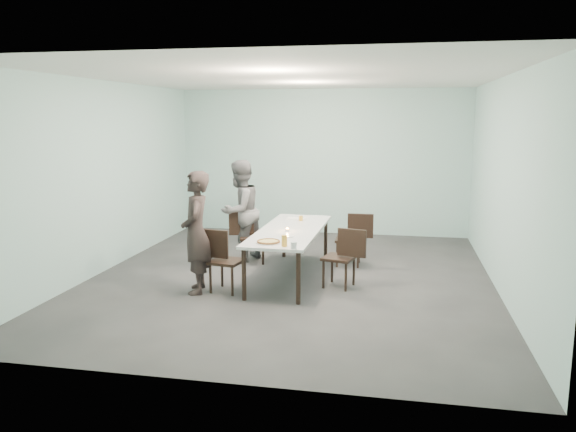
% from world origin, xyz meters
% --- Properties ---
extents(ground, '(7.00, 7.00, 0.00)m').
position_xyz_m(ground, '(0.00, 0.00, 0.00)').
color(ground, '#333335').
rests_on(ground, ground).
extents(room_shell, '(6.02, 7.02, 3.01)m').
position_xyz_m(room_shell, '(0.00, 0.00, 2.03)').
color(room_shell, '#ABD8D5').
rests_on(room_shell, ground).
extents(table, '(0.95, 2.62, 0.75)m').
position_xyz_m(table, '(-0.02, 0.06, 0.69)').
color(table, white).
rests_on(table, ground).
extents(chair_near_left, '(0.64, 0.49, 0.87)m').
position_xyz_m(chair_near_left, '(-0.84, -0.80, 0.50)').
color(chair_near_left, black).
rests_on(chair_near_left, ground).
extents(chair_far_left, '(0.65, 0.50, 0.87)m').
position_xyz_m(chair_far_left, '(-0.89, 0.81, 0.50)').
color(chair_far_left, black).
rests_on(chair_far_left, ground).
extents(chair_near_right, '(0.65, 0.51, 0.87)m').
position_xyz_m(chair_near_right, '(0.85, -0.32, 0.50)').
color(chair_near_right, black).
rests_on(chair_near_right, ground).
extents(chair_far_right, '(0.61, 0.43, 0.87)m').
position_xyz_m(chair_far_right, '(0.88, 0.95, 0.50)').
color(chair_far_right, black).
rests_on(chair_far_right, ground).
extents(diner_near, '(0.57, 0.71, 1.71)m').
position_xyz_m(diner_near, '(-1.16, -0.92, 0.85)').
color(diner_near, black).
rests_on(diner_near, ground).
extents(diner_far, '(0.93, 1.03, 1.72)m').
position_xyz_m(diner_far, '(-1.05, 0.90, 0.86)').
color(diner_far, slate).
rests_on(diner_far, ground).
extents(pizza, '(0.34, 0.34, 0.04)m').
position_xyz_m(pizza, '(-0.13, -0.93, 0.77)').
color(pizza, white).
rests_on(pizza, table).
extents(side_plate, '(0.18, 0.18, 0.01)m').
position_xyz_m(side_plate, '(0.05, -0.48, 0.76)').
color(side_plate, white).
rests_on(side_plate, table).
extents(beer_glass, '(0.08, 0.08, 0.15)m').
position_xyz_m(beer_glass, '(0.12, -1.08, 0.82)').
color(beer_glass, gold).
rests_on(beer_glass, table).
extents(water_tumbler, '(0.08, 0.08, 0.09)m').
position_xyz_m(water_tumbler, '(0.27, -1.19, 0.80)').
color(water_tumbler, silver).
rests_on(water_tumbler, table).
extents(tealight, '(0.06, 0.06, 0.05)m').
position_xyz_m(tealight, '(-0.03, -0.11, 0.77)').
color(tealight, silver).
rests_on(tealight, table).
extents(amber_tumbler, '(0.07, 0.07, 0.08)m').
position_xyz_m(amber_tumbler, '(0.02, 0.79, 0.79)').
color(amber_tumbler, gold).
rests_on(amber_tumbler, table).
extents(menu, '(0.30, 0.23, 0.01)m').
position_xyz_m(menu, '(-0.10, 0.96, 0.75)').
color(menu, silver).
rests_on(menu, table).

